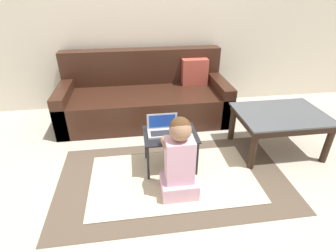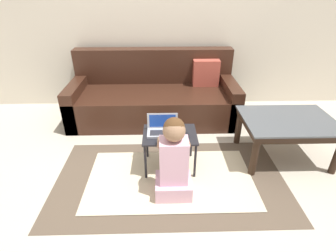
{
  "view_description": "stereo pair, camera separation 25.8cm",
  "coord_description": "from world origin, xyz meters",
  "px_view_note": "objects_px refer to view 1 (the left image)",
  "views": [
    {
      "loc": [
        -0.3,
        -2.11,
        1.72
      ],
      "look_at": [
        0.02,
        0.12,
        0.46
      ],
      "focal_mm": 28.0,
      "sensor_mm": 36.0,
      "label": 1
    },
    {
      "loc": [
        -0.04,
        -2.13,
        1.72
      ],
      "look_at": [
        0.02,
        0.12,
        0.46
      ],
      "focal_mm": 28.0,
      "sensor_mm": 36.0,
      "label": 2
    }
  ],
  "objects_px": {
    "laptop_desk": "(170,138)",
    "computer_mouse": "(187,133)",
    "person_seated": "(179,161)",
    "laptop": "(163,130)",
    "couch": "(145,97)",
    "coffee_table": "(280,119)"
  },
  "relations": [
    {
      "from": "laptop_desk",
      "to": "computer_mouse",
      "type": "xyz_separation_m",
      "value": [
        0.15,
        -0.04,
        0.07
      ]
    },
    {
      "from": "laptop_desk",
      "to": "person_seated",
      "type": "xyz_separation_m",
      "value": [
        0.02,
        -0.39,
        0.01
      ]
    },
    {
      "from": "laptop",
      "to": "person_seated",
      "type": "distance_m",
      "value": 0.43
    },
    {
      "from": "laptop",
      "to": "laptop_desk",
      "type": "bearing_deg",
      "value": -17.18
    },
    {
      "from": "computer_mouse",
      "to": "laptop_desk",
      "type": "bearing_deg",
      "value": 164.82
    },
    {
      "from": "couch",
      "to": "laptop",
      "type": "height_order",
      "value": "couch"
    },
    {
      "from": "laptop_desk",
      "to": "laptop",
      "type": "height_order",
      "value": "laptop"
    },
    {
      "from": "laptop_desk",
      "to": "computer_mouse",
      "type": "relative_size",
      "value": 4.81
    },
    {
      "from": "coffee_table",
      "to": "laptop_desk",
      "type": "bearing_deg",
      "value": -172.92
    },
    {
      "from": "couch",
      "to": "person_seated",
      "type": "distance_m",
      "value": 1.6
    },
    {
      "from": "couch",
      "to": "laptop",
      "type": "distance_m",
      "value": 1.19
    },
    {
      "from": "couch",
      "to": "laptop",
      "type": "bearing_deg",
      "value": -85.0
    },
    {
      "from": "laptop",
      "to": "couch",
      "type": "bearing_deg",
      "value": 95.0
    },
    {
      "from": "coffee_table",
      "to": "computer_mouse",
      "type": "distance_m",
      "value": 1.1
    },
    {
      "from": "coffee_table",
      "to": "laptop_desk",
      "type": "height_order",
      "value": "coffee_table"
    },
    {
      "from": "couch",
      "to": "laptop",
      "type": "relative_size",
      "value": 7.37
    },
    {
      "from": "coffee_table",
      "to": "laptop",
      "type": "xyz_separation_m",
      "value": [
        -1.31,
        -0.13,
        0.04
      ]
    },
    {
      "from": "coffee_table",
      "to": "laptop_desk",
      "type": "distance_m",
      "value": 1.25
    },
    {
      "from": "laptop",
      "to": "person_seated",
      "type": "height_order",
      "value": "person_seated"
    },
    {
      "from": "laptop",
      "to": "computer_mouse",
      "type": "distance_m",
      "value": 0.23
    },
    {
      "from": "coffee_table",
      "to": "computer_mouse",
      "type": "relative_size",
      "value": 8.56
    },
    {
      "from": "couch",
      "to": "laptop",
      "type": "xyz_separation_m",
      "value": [
        0.1,
        -1.18,
        0.14
      ]
    }
  ]
}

